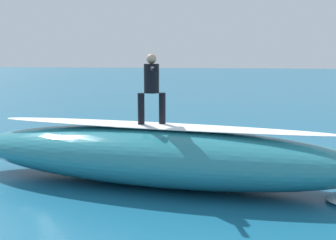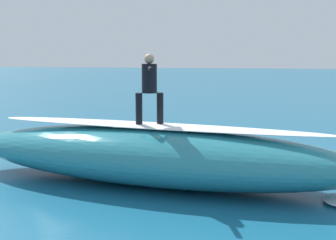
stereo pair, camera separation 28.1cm
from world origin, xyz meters
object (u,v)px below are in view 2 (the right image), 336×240
(surfer_paddling, at_px, (177,137))
(surfboard_paddling, at_px, (181,142))
(surfboard_riding, at_px, (150,126))
(surfer_riding, at_px, (149,84))

(surfer_paddling, bearing_deg, surfboard_paddling, 0.00)
(surfboard_riding, height_order, surfer_paddling, surfboard_riding)
(surfboard_riding, relative_size, surfer_paddling, 1.03)
(surfboard_riding, xyz_separation_m, surfboard_paddling, (-0.19, -4.47, -1.30))
(surfer_riding, bearing_deg, surfer_paddling, -105.12)
(surfboard_riding, height_order, surfer_riding, surfer_riding)
(surfboard_riding, bearing_deg, surfer_paddling, -105.12)
(surfboard_paddling, bearing_deg, surfboard_riding, -93.01)
(surfer_riding, distance_m, surfer_paddling, 4.93)
(surfer_riding, relative_size, surfboard_paddling, 0.70)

